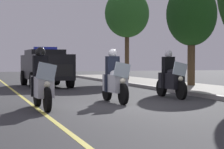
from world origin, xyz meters
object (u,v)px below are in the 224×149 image
(police_motorcycle_trailing, at_px, (171,78))
(tree_behind_suv, at_px, (127,14))
(police_motorcycle_lead_left, at_px, (42,84))
(police_suv, at_px, (46,66))
(tree_far_back, at_px, (192,15))
(police_motorcycle_lead_right, at_px, (115,81))

(police_motorcycle_trailing, height_order, tree_behind_suv, tree_behind_suv)
(police_motorcycle_lead_left, bearing_deg, police_suv, 170.28)
(tree_far_back, bearing_deg, police_motorcycle_lead_left, -49.72)
(police_motorcycle_trailing, distance_m, tree_behind_suv, 13.22)
(police_motorcycle_lead_right, height_order, tree_behind_suv, tree_behind_suv)
(police_motorcycle_lead_right, xyz_separation_m, police_motorcycle_trailing, (-0.94, 2.44, 0.00))
(police_motorcycle_lead_left, xyz_separation_m, police_suv, (-10.21, 1.75, 0.37))
(police_motorcycle_lead_right, distance_m, tree_behind_suv, 14.79)
(police_motorcycle_trailing, xyz_separation_m, police_suv, (-8.15, -3.18, 0.37))
(police_motorcycle_lead_right, height_order, tree_far_back, tree_far_back)
(police_motorcycle_lead_right, distance_m, police_motorcycle_trailing, 2.61)
(tree_far_back, bearing_deg, police_motorcycle_trailing, -35.07)
(police_motorcycle_lead_left, xyz_separation_m, tree_far_back, (-7.29, 8.60, 2.93))
(tree_far_back, bearing_deg, tree_behind_suv, -173.35)
(police_motorcycle_lead_right, xyz_separation_m, police_suv, (-9.09, -0.74, 0.37))
(tree_behind_suv, bearing_deg, police_motorcycle_lead_left, -28.29)
(police_motorcycle_trailing, bearing_deg, police_suv, -158.70)
(police_motorcycle_trailing, xyz_separation_m, tree_far_back, (-5.23, 3.67, 2.93))
(police_motorcycle_lead_right, distance_m, tree_far_back, 9.16)
(police_motorcycle_lead_left, distance_m, tree_far_back, 11.65)
(police_motorcycle_lead_left, xyz_separation_m, tree_behind_suv, (-14.43, 7.77, 3.71))
(police_motorcycle_lead_left, xyz_separation_m, police_motorcycle_trailing, (-2.06, 4.93, 0.00))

